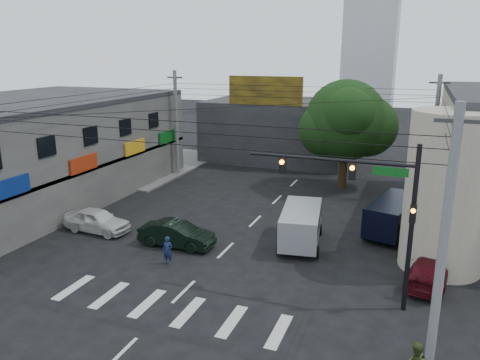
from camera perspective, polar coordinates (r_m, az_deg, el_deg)
The scene contains 17 objects.
ground at distance 24.65m, azimuth -3.59°, elevation -10.31°, with size 160.00×160.00×0.00m, color black.
sidewalk_far_left at distance 48.14m, azimuth -14.30°, elevation 2.09°, with size 16.00×16.00×0.15m, color #514F4C.
building_left at distance 38.53m, azimuth -24.86°, elevation 3.16°, with size 14.00×24.00×7.00m, color #44413F.
corner_column at distance 25.12m, azimuth 23.92°, elevation -1.38°, with size 4.00×4.00×8.00m, color gray.
building_far at distance 48.68m, azimuth 4.81°, elevation 6.16°, with size 14.00×10.00×6.00m, color #232326.
billboard at distance 43.52m, azimuth 3.09°, elevation 10.83°, with size 7.00×0.30×2.60m, color olive.
street_tree at distance 37.92m, azimuth 12.75°, elevation 7.06°, with size 6.40×6.40×8.70m.
traffic_gantry at distance 20.09m, azimuth 15.69°, elevation -2.08°, with size 7.10×0.35×7.20m.
utility_pole_near_right at distance 16.83m, azimuth 23.55°, elevation -7.03°, with size 0.32×0.32×9.20m, color #59595B.
utility_pole_far_left at distance 41.71m, azimuth -7.76°, elevation 6.79°, with size 0.32×0.32×9.20m, color #59595B.
utility_pole_far_right at distance 36.70m, azimuth 22.53°, elevation 4.63°, with size 0.32×0.32×9.20m, color #59595B.
dark_sedan at distance 26.84m, azimuth -7.72°, elevation -6.56°, with size 4.35×1.55×1.43m, color black.
white_compact at distance 30.01m, azimuth -17.01°, elevation -4.72°, with size 4.32×1.93×1.44m, color silver.
maroon_sedan at distance 24.26m, azimuth 22.06°, elevation -10.26°, with size 2.47×4.57×1.26m, color #450911.
silver_minivan at distance 26.97m, azimuth 7.43°, elevation -5.66°, with size 2.78×5.17×2.11m, color #9C9EA4, non-canonical shape.
navy_van at distance 29.73m, azimuth 18.16°, elevation -4.31°, with size 3.19×5.63×2.12m, color black, non-canonical shape.
traffic_officer at distance 24.69m, azimuth -8.81°, elevation -8.51°, with size 0.56×0.37×1.50m, color #131F43.
Camera 1 is at (9.36, -20.19, 10.60)m, focal length 35.00 mm.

